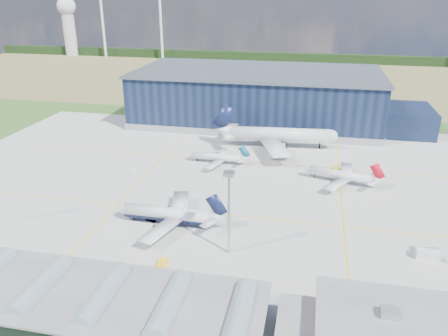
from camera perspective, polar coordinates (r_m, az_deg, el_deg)
ground at (r=143.39m, az=-0.95°, el=-4.09°), size 600.00×600.00×0.00m
apron at (r=152.18m, az=-0.12°, el=-2.44°), size 220.00×160.00×0.08m
farmland at (r=352.17m, az=7.14°, el=11.74°), size 600.00×220.00×0.01m
treeline at (r=430.29m, az=8.17°, el=14.14°), size 600.00×8.00×8.00m
horizon_dressing at (r=474.65m, az=-16.61°, el=17.90°), size 440.20×18.00×70.00m
hangar at (r=227.54m, az=5.07°, el=8.99°), size 145.00×62.00×26.10m
glass_concourse at (r=95.39m, az=-13.36°, el=-17.48°), size 78.00×23.00×8.60m
light_mast_center at (r=108.38m, az=0.66°, el=-4.18°), size 2.60×2.60×23.00m
airliner_navy at (r=127.42m, az=-7.47°, el=-5.10°), size 34.40×33.67×11.02m
airliner_red at (r=158.97m, az=14.91°, el=-0.30°), size 35.02×34.58×9.33m
airliner_widebody at (r=188.78m, az=7.34°, el=5.26°), size 59.43×58.34×17.93m
airliner_regional at (r=171.10m, az=-0.97°, el=1.92°), size 26.28×25.75×8.26m
gse_tug_a at (r=112.10m, az=-8.06°, el=-12.20°), size 2.18×3.38×1.37m
gse_cart_a at (r=153.01m, az=14.02°, el=-2.74°), size 2.45×3.38×1.37m
gse_tug_c at (r=170.54m, az=14.46°, el=-0.12°), size 2.81×3.64×1.41m
gse_cart_b at (r=167.80m, az=-11.90°, el=-0.28°), size 3.45×2.80×1.29m
gse_van_c at (r=124.40m, az=25.05°, el=-10.17°), size 5.72×2.91×2.70m
car_b at (r=132.08m, az=-9.53°, el=-6.63°), size 3.43×2.05×1.07m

